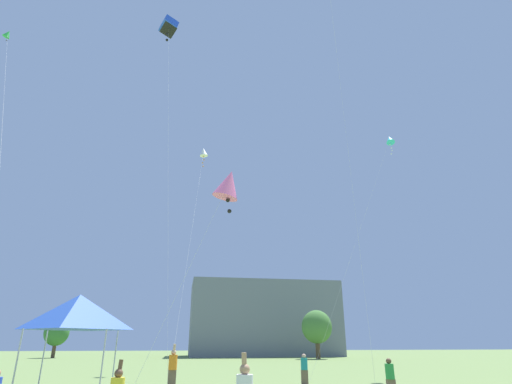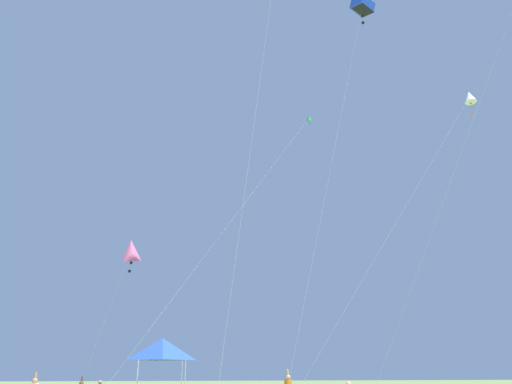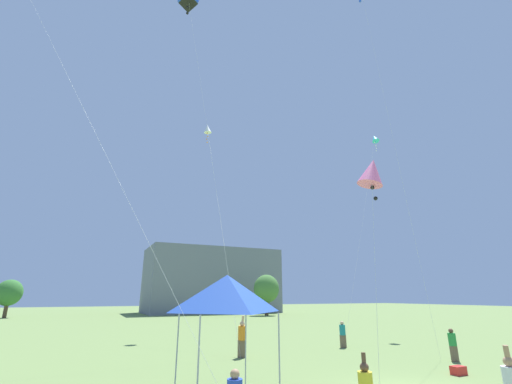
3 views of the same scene
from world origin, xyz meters
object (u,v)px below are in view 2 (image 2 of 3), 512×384
festival_tent (162,349)px  kite_white_diamond_3 (469,97)px  kite_pink_diamond_2 (131,251)px  kite_green_diamond_4 (308,119)px  kite_blue_box_5 (362,6)px

festival_tent → kite_white_diamond_3: kite_white_diamond_3 is taller
festival_tent → kite_pink_diamond_2: bearing=-21.6°
kite_green_diamond_4 → kite_blue_box_5: size_ratio=0.88×
kite_green_diamond_4 → kite_white_diamond_3: bearing=19.2°
kite_green_diamond_4 → kite_blue_box_5: (12.97, 0.56, 3.48)m
kite_pink_diamond_2 → kite_white_diamond_3: bearing=90.9°
kite_pink_diamond_2 → kite_green_diamond_4: size_ratio=0.32×
festival_tent → kite_blue_box_5: (0.85, 14.27, 26.60)m
festival_tent → kite_blue_box_5: size_ratio=0.13×
kite_pink_diamond_2 → kite_green_diamond_4: (-17.32, 15.77, 18.52)m
kite_green_diamond_4 → kite_blue_box_5: kite_blue_box_5 is taller
festival_tent → kite_pink_diamond_2: kite_pink_diamond_2 is taller
festival_tent → kite_green_diamond_4: 29.49m
kite_green_diamond_4 → kite_blue_box_5: bearing=2.5°
kite_pink_diamond_2 → kite_white_diamond_3: kite_white_diamond_3 is taller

